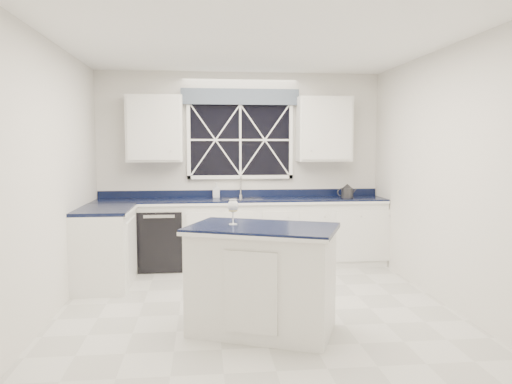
{
  "coord_description": "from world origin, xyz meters",
  "views": [
    {
      "loc": [
        -0.53,
        -4.86,
        1.69
      ],
      "look_at": [
        0.03,
        0.4,
        1.18
      ],
      "focal_mm": 35.0,
      "sensor_mm": 36.0,
      "label": 1
    }
  ],
  "objects": [
    {
      "name": "ground",
      "position": [
        0.0,
        0.0,
        0.0
      ],
      "size": [
        4.5,
        4.5,
        0.0
      ],
      "primitive_type": "plane",
      "color": "silver",
      "rests_on": "ground"
    },
    {
      "name": "back_wall",
      "position": [
        0.0,
        2.25,
        1.35
      ],
      "size": [
        4.0,
        0.1,
        2.7
      ],
      "primitive_type": "cube",
      "color": "silver",
      "rests_on": "ground"
    },
    {
      "name": "base_cabinets",
      "position": [
        -0.33,
        1.78,
        0.45
      ],
      "size": [
        3.99,
        1.6,
        0.9
      ],
      "color": "white",
      "rests_on": "ground"
    },
    {
      "name": "countertop",
      "position": [
        0.0,
        1.95,
        0.92
      ],
      "size": [
        3.98,
        0.64,
        0.04
      ],
      "primitive_type": "cube",
      "color": "black",
      "rests_on": "base_cabinets"
    },
    {
      "name": "dishwasher",
      "position": [
        -1.1,
        1.95,
        0.41
      ],
      "size": [
        0.6,
        0.58,
        0.82
      ],
      "primitive_type": "cube",
      "color": "black",
      "rests_on": "ground"
    },
    {
      "name": "window",
      "position": [
        0.0,
        2.2,
        1.83
      ],
      "size": [
        1.65,
        0.09,
        1.26
      ],
      "color": "black",
      "rests_on": "ground"
    },
    {
      "name": "upper_cabinets",
      "position": [
        0.0,
        2.08,
        1.9
      ],
      "size": [
        3.1,
        0.34,
        0.9
      ],
      "color": "white",
      "rests_on": "ground"
    },
    {
      "name": "faucet",
      "position": [
        0.0,
        2.14,
        1.1
      ],
      "size": [
        0.05,
        0.2,
        0.3
      ],
      "color": "#AEAEB1",
      "rests_on": "countertop"
    },
    {
      "name": "island",
      "position": [
        -0.01,
        -0.5,
        0.48
      ],
      "size": [
        1.49,
        1.21,
        0.96
      ],
      "rotation": [
        0.0,
        0.0,
        -0.39
      ],
      "color": "white",
      "rests_on": "ground"
    },
    {
      "name": "rug",
      "position": [
        0.28,
        0.86,
        0.01
      ],
      "size": [
        1.23,
        0.82,
        0.02
      ],
      "rotation": [
        0.0,
        0.0,
        0.1
      ],
      "color": "#B9B9B4",
      "rests_on": "ground"
    },
    {
      "name": "kettle",
      "position": [
        1.48,
        1.93,
        1.03
      ],
      "size": [
        0.28,
        0.17,
        0.2
      ],
      "rotation": [
        0.0,
        0.0,
        0.04
      ],
      "color": "#2C2C2E",
      "rests_on": "countertop"
    },
    {
      "name": "wine_glass",
      "position": [
        -0.26,
        -0.39,
        1.12
      ],
      "size": [
        0.1,
        0.1,
        0.23
      ],
      "color": "white",
      "rests_on": "island"
    },
    {
      "name": "soap_bottle",
      "position": [
        -0.35,
        2.17,
        1.05
      ],
      "size": [
        0.1,
        0.1,
        0.21
      ],
      "primitive_type": "imported",
      "rotation": [
        0.0,
        0.0,
        -0.06
      ],
      "color": "silver",
      "rests_on": "countertop"
    }
  ]
}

